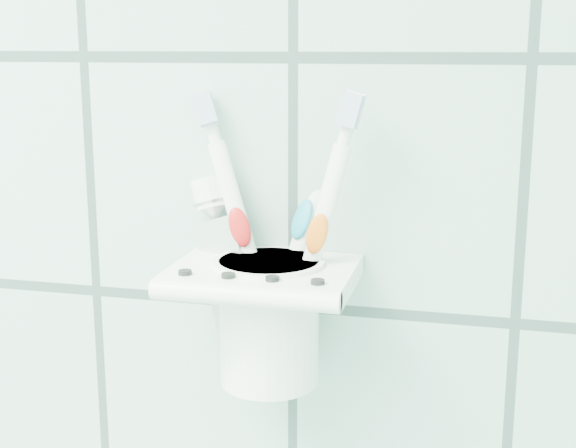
# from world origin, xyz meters

# --- Properties ---
(holder_bracket) EXTENTS (0.13, 0.10, 0.04)m
(holder_bracket) POSITION_xyz_m (0.65, 1.15, 1.29)
(holder_bracket) COLOR white
(holder_bracket) RESTS_ON wall_back
(cup) EXTENTS (0.08, 0.08, 0.09)m
(cup) POSITION_xyz_m (0.66, 1.16, 1.26)
(cup) COLOR white
(cup) RESTS_ON holder_bracket
(toothbrush_pink) EXTENTS (0.07, 0.04, 0.21)m
(toothbrush_pink) POSITION_xyz_m (0.66, 1.16, 1.32)
(toothbrush_pink) COLOR white
(toothbrush_pink) RESTS_ON cup
(toothbrush_blue) EXTENTS (0.06, 0.07, 0.22)m
(toothbrush_blue) POSITION_xyz_m (0.65, 1.16, 1.33)
(toothbrush_blue) COLOR white
(toothbrush_blue) RESTS_ON cup
(toothbrush_orange) EXTENTS (0.05, 0.02, 0.21)m
(toothbrush_orange) POSITION_xyz_m (0.67, 1.16, 1.32)
(toothbrush_orange) COLOR white
(toothbrush_orange) RESTS_ON cup
(toothpaste_tube) EXTENTS (0.07, 0.04, 0.15)m
(toothpaste_tube) POSITION_xyz_m (0.64, 1.16, 1.30)
(toothpaste_tube) COLOR silver
(toothpaste_tube) RESTS_ON cup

